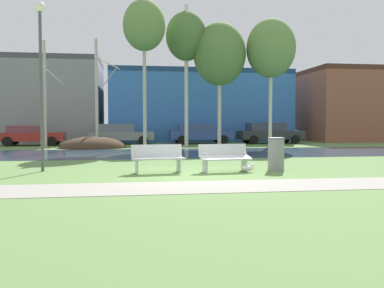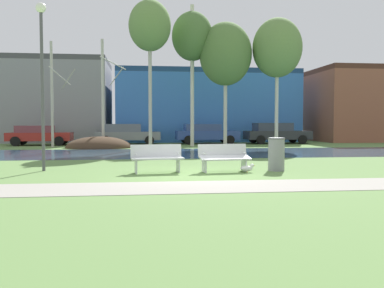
# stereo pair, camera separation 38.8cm
# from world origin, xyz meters

# --- Properties ---
(ground_plane) EXTENTS (120.00, 120.00, 0.00)m
(ground_plane) POSITION_xyz_m (0.00, 10.00, 0.00)
(ground_plane) COLOR #5B7F42
(paved_path_strip) EXTENTS (60.00, 1.91, 0.01)m
(paved_path_strip) POSITION_xyz_m (0.00, -2.15, 0.01)
(paved_path_strip) COLOR gray
(paved_path_strip) RESTS_ON ground
(river_band) EXTENTS (80.00, 6.87, 0.01)m
(river_band) POSITION_xyz_m (0.00, 9.03, 0.00)
(river_band) COLOR #284256
(river_band) RESTS_ON ground
(soil_mound) EXTENTS (4.03, 3.05, 1.41)m
(soil_mound) POSITION_xyz_m (-4.20, 13.88, 0.00)
(soil_mound) COLOR #423021
(soil_mound) RESTS_ON ground
(bench_left) EXTENTS (1.66, 0.75, 0.87)m
(bench_left) POSITION_xyz_m (-1.07, 0.83, 0.47)
(bench_left) COLOR silver
(bench_left) RESTS_ON ground
(bench_right) EXTENTS (1.66, 0.75, 0.87)m
(bench_right) POSITION_xyz_m (1.04, 0.83, 0.47)
(bench_right) COLOR silver
(bench_right) RESTS_ON ground
(trash_bin) EXTENTS (0.55, 0.55, 1.07)m
(trash_bin) POSITION_xyz_m (2.77, 0.91, 0.55)
(trash_bin) COLOR gray
(trash_bin) RESTS_ON ground
(seagull) EXTENTS (0.48, 0.18, 0.27)m
(seagull) POSITION_xyz_m (1.73, 0.58, 0.13)
(seagull) COLOR white
(seagull) RESTS_ON ground
(streetlamp) EXTENTS (0.32, 0.32, 5.33)m
(streetlamp) POSITION_xyz_m (-4.67, 1.73, 3.56)
(streetlamp) COLOR #4C4C51
(streetlamp) RESTS_ON ground
(birch_far_left) EXTENTS (1.55, 2.61, 6.59)m
(birch_far_left) POSITION_xyz_m (-7.08, 14.72, 3.37)
(birch_far_left) COLOR #BCB7A8
(birch_far_left) RESTS_ON ground
(birch_left) EXTENTS (1.55, 2.76, 6.76)m
(birch_left) POSITION_xyz_m (-3.95, 14.51, 3.48)
(birch_left) COLOR beige
(birch_left) RESTS_ON ground
(birch_center_left) EXTENTS (2.54, 2.54, 9.46)m
(birch_center_left) POSITION_xyz_m (-1.06, 13.31, 7.33)
(birch_center_left) COLOR #BCB7A8
(birch_center_left) RESTS_ON ground
(birch_center) EXTENTS (2.64, 2.64, 9.14)m
(birch_center) POSITION_xyz_m (1.69, 14.82, 7.06)
(birch_center) COLOR beige
(birch_center) RESTS_ON ground
(birch_center_right) EXTENTS (3.39, 3.39, 8.02)m
(birch_center_right) POSITION_xyz_m (3.82, 14.53, 5.96)
(birch_center_right) COLOR beige
(birch_center_right) RESTS_ON ground
(birch_right) EXTENTS (3.16, 3.16, 8.24)m
(birch_right) POSITION_xyz_m (7.07, 13.95, 6.32)
(birch_right) COLOR beige
(birch_right) RESTS_ON ground
(parked_van_nearest_red) EXTENTS (4.24, 2.17, 1.35)m
(parked_van_nearest_red) POSITION_xyz_m (-8.60, 17.29, 0.73)
(parked_van_nearest_red) COLOR maroon
(parked_van_nearest_red) RESTS_ON ground
(parked_sedan_second_grey) EXTENTS (4.63, 2.21, 1.45)m
(parked_sedan_second_grey) POSITION_xyz_m (-2.71, 18.04, 0.77)
(parked_sedan_second_grey) COLOR slate
(parked_sedan_second_grey) RESTS_ON ground
(parked_hatch_third_blue) EXTENTS (4.62, 2.21, 1.45)m
(parked_hatch_third_blue) POSITION_xyz_m (3.07, 18.01, 0.77)
(parked_hatch_third_blue) COLOR #2D4793
(parked_hatch_third_blue) RESTS_ON ground
(parked_wagon_fourth_dark) EXTENTS (4.80, 2.15, 1.53)m
(parked_wagon_fourth_dark) POSITION_xyz_m (8.27, 17.64, 0.80)
(parked_wagon_fourth_dark) COLOR #282B30
(parked_wagon_fourth_dark) RESTS_ON ground
(building_grey_warehouse) EXTENTS (13.18, 6.68, 6.64)m
(building_grey_warehouse) POSITION_xyz_m (-10.91, 23.10, 3.32)
(building_grey_warehouse) COLOR gray
(building_grey_warehouse) RESTS_ON ground
(building_blue_store) EXTENTS (14.83, 9.43, 5.87)m
(building_blue_store) POSITION_xyz_m (3.81, 24.60, 2.94)
(building_blue_store) COLOR #3870C6
(building_blue_store) RESTS_ON ground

